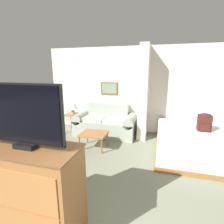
{
  "coord_description": "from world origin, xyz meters",
  "views": [
    {
      "loc": [
        0.37,
        -0.88,
        1.93
      ],
      "look_at": [
        -0.6,
        2.62,
        1.05
      ],
      "focal_mm": 28.0,
      "sensor_mm": 36.0,
      "label": 1
    }
  ],
  "objects_px": {
    "couch": "(105,124)",
    "backpack": "(204,122)",
    "bed": "(194,142)",
    "tv_dresser": "(32,190)",
    "coffee_table": "(94,135)",
    "tv": "(23,116)",
    "table_lamp": "(73,105)"
  },
  "relations": [
    {
      "from": "couch",
      "to": "tv_dresser",
      "type": "distance_m",
      "value": 3.36
    },
    {
      "from": "tv_dresser",
      "to": "backpack",
      "type": "height_order",
      "value": "tv_dresser"
    },
    {
      "from": "table_lamp",
      "to": "backpack",
      "type": "distance_m",
      "value": 3.66
    },
    {
      "from": "tv_dresser",
      "to": "backpack",
      "type": "xyz_separation_m",
      "value": [
        2.39,
        2.81,
        0.22
      ]
    },
    {
      "from": "couch",
      "to": "backpack",
      "type": "distance_m",
      "value": 2.65
    },
    {
      "from": "tv_dresser",
      "to": "backpack",
      "type": "relative_size",
      "value": 2.81
    },
    {
      "from": "backpack",
      "to": "tv_dresser",
      "type": "bearing_deg",
      "value": -130.47
    },
    {
      "from": "couch",
      "to": "tv_dresser",
      "type": "height_order",
      "value": "tv_dresser"
    },
    {
      "from": "tv_dresser",
      "to": "tv",
      "type": "xyz_separation_m",
      "value": [
        0.0,
        0.0,
        0.9
      ]
    },
    {
      "from": "tv_dresser",
      "to": "backpack",
      "type": "distance_m",
      "value": 3.69
    },
    {
      "from": "table_lamp",
      "to": "tv_dresser",
      "type": "bearing_deg",
      "value": -69.79
    },
    {
      "from": "tv_dresser",
      "to": "bed",
      "type": "relative_size",
      "value": 0.57
    },
    {
      "from": "couch",
      "to": "table_lamp",
      "type": "distance_m",
      "value": 1.18
    },
    {
      "from": "couch",
      "to": "table_lamp",
      "type": "height_order",
      "value": "table_lamp"
    },
    {
      "from": "bed",
      "to": "table_lamp",
      "type": "bearing_deg",
      "value": 169.98
    },
    {
      "from": "bed",
      "to": "backpack",
      "type": "height_order",
      "value": "backpack"
    },
    {
      "from": "tv_dresser",
      "to": "bed",
      "type": "xyz_separation_m",
      "value": [
        2.21,
        2.72,
        -0.27
      ]
    },
    {
      "from": "table_lamp",
      "to": "tv",
      "type": "xyz_separation_m",
      "value": [
        1.22,
        -3.32,
        0.58
      ]
    },
    {
      "from": "coffee_table",
      "to": "bed",
      "type": "height_order",
      "value": "bed"
    },
    {
      "from": "backpack",
      "to": "tv",
      "type": "bearing_deg",
      "value": -130.48
    },
    {
      "from": "bed",
      "to": "couch",
      "type": "bearing_deg",
      "value": 165.05
    },
    {
      "from": "tv",
      "to": "couch",
      "type": "bearing_deg",
      "value": 92.87
    },
    {
      "from": "backpack",
      "to": "bed",
      "type": "bearing_deg",
      "value": -155.04
    },
    {
      "from": "couch",
      "to": "backpack",
      "type": "xyz_separation_m",
      "value": [
        2.56,
        -0.55,
        0.43
      ]
    },
    {
      "from": "couch",
      "to": "bed",
      "type": "relative_size",
      "value": 0.89
    },
    {
      "from": "couch",
      "to": "tv",
      "type": "distance_m",
      "value": 3.54
    },
    {
      "from": "coffee_table",
      "to": "bed",
      "type": "bearing_deg",
      "value": 8.39
    },
    {
      "from": "couch",
      "to": "tv",
      "type": "xyz_separation_m",
      "value": [
        0.17,
        -3.35,
        1.11
      ]
    },
    {
      "from": "table_lamp",
      "to": "bed",
      "type": "xyz_separation_m",
      "value": [
        3.43,
        -0.61,
        -0.59
      ]
    },
    {
      "from": "tv_dresser",
      "to": "tv",
      "type": "relative_size",
      "value": 1.22
    },
    {
      "from": "tv_dresser",
      "to": "table_lamp",
      "type": "bearing_deg",
      "value": 110.21
    },
    {
      "from": "couch",
      "to": "tv",
      "type": "relative_size",
      "value": 1.91
    }
  ]
}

